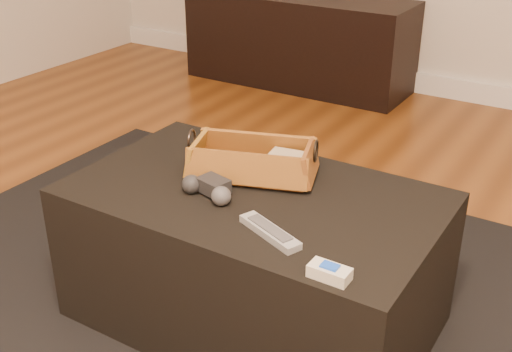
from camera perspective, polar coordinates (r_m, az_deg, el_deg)
The scene contains 10 objects.
baseboard at distance 3.87m, azimuth 17.99°, elevation 7.27°, with size 5.00×0.04×0.12m, color white.
media_cabinet at distance 3.94m, azimuth 3.82°, elevation 11.92°, with size 1.35×0.45×0.53m, color black.
area_rug at distance 1.93m, azimuth -1.00°, elevation -13.23°, with size 2.60×2.00×0.01m, color black.
ottoman at distance 1.84m, azimuth -0.20°, elevation -7.18°, with size 1.00×0.60×0.42m, color black.
tv_remote at distance 1.80m, azimuth -0.96°, elevation 0.56°, with size 0.19×0.04×0.02m, color black.
cloth_bundle at distance 1.81m, azimuth 2.78°, elevation 1.24°, with size 0.10×0.07×0.05m, color tan.
wicker_basket at distance 1.80m, azimuth -0.31°, elevation 1.25°, with size 0.39×0.29×0.13m.
game_controller at distance 1.70m, azimuth -4.20°, elevation -1.09°, with size 0.16×0.10×0.05m.
silver_remote at distance 1.53m, azimuth 1.24°, elevation -4.96°, with size 0.19×0.11×0.02m.
cream_gadget at distance 1.39m, azimuth 6.55°, elevation -8.50°, with size 0.09×0.05×0.03m.
Camera 1 is at (0.84, -0.86, 1.24)m, focal length 45.00 mm.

